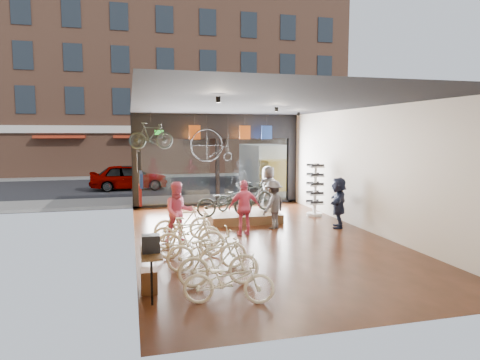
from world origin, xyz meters
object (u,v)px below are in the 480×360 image
object	(u,v)px
display_bike_mid	(254,197)
penny_farthing	(214,146)
floor_bike_0	(229,280)
display_bike_left	(225,202)
customer_5	(338,202)
display_platform	(242,216)
customer_2	(244,208)
customer_1	(178,212)
floor_bike_1	(219,262)
floor_bike_3	(191,237)
hung_bike	(151,136)
floor_bike_5	(183,223)
floor_bike_4	(187,231)
street_car	(129,177)
customer_3	(273,204)
floor_bike_2	(207,249)
box_truck	(270,166)
sunglasses_rack	(315,190)
display_bike_right	(234,197)

from	to	relation	value
display_bike_mid	penny_farthing	world-z (taller)	penny_farthing
floor_bike_0	display_bike_left	xyz separation A→B (m)	(1.34, 6.35, 0.37)
customer_5	display_platform	bearing A→B (deg)	-95.90
display_bike_left	customer_2	size ratio (longest dim) A/B	1.15
customer_1	customer_5	bearing A→B (deg)	0.96
floor_bike_1	display_bike_left	world-z (taller)	display_bike_left
floor_bike_0	floor_bike_3	bearing A→B (deg)	19.38
display_platform	display_bike_left	size ratio (longest dim) A/B	1.27
hung_bike	display_bike_left	bearing A→B (deg)	-143.28
floor_bike_5	customer_5	size ratio (longest dim) A/B	1.02
floor_bike_0	floor_bike_4	xyz separation A→B (m)	(-0.24, 3.82, 0.04)
display_bike_left	customer_1	xyz separation A→B (m)	(-1.70, -1.78, 0.05)
floor_bike_5	hung_bike	world-z (taller)	hung_bike
street_car	floor_bike_0	size ratio (longest dim) A/B	2.51
street_car	floor_bike_1	size ratio (longest dim) A/B	2.50
customer_3	display_bike_mid	bearing A→B (deg)	-117.58
floor_bike_0	floor_bike_2	xyz separation A→B (m)	(-0.04, 1.94, 0.04)
penny_farthing	floor_bike_4	bearing A→B (deg)	-107.95
floor_bike_1	customer_1	distance (m)	3.73
floor_bike_2	display_bike_mid	xyz separation A→B (m)	(2.53, 4.96, 0.37)
customer_2	penny_farthing	xyz separation A→B (m)	(-0.05, 4.46, 1.68)
box_truck	floor_bike_2	distance (m)	14.87
floor_bike_1	floor_bike_2	xyz separation A→B (m)	(-0.05, 1.05, -0.02)
box_truck	sunglasses_rack	world-z (taller)	box_truck
floor_bike_2	customer_3	distance (m)	4.58
floor_bike_3	sunglasses_rack	xyz separation A→B (m)	(5.15, 4.23, 0.46)
customer_2	box_truck	bearing A→B (deg)	-114.39
street_car	floor_bike_3	distance (m)	13.62
floor_bike_1	floor_bike_4	xyz separation A→B (m)	(-0.24, 2.94, -0.02)
box_truck	customer_1	size ratio (longest dim) A/B	3.57
street_car	customer_3	xyz separation A→B (m)	(4.42, -10.95, 0.08)
street_car	customer_1	size ratio (longest dim) A/B	2.41
box_truck	floor_bike_3	distance (m)	14.03
display_bike_left	floor_bike_1	bearing A→B (deg)	162.81
floor_bike_1	floor_bike_5	xyz separation A→B (m)	(-0.24, 3.80, 0.01)
customer_5	display_bike_right	bearing A→B (deg)	-102.33
floor_bike_0	penny_farthing	distance (m)	9.75
floor_bike_3	display_bike_left	xyz separation A→B (m)	(1.60, 3.39, 0.29)
floor_bike_0	box_truck	bearing A→B (deg)	-6.67
display_bike_mid	hung_bike	size ratio (longest dim) A/B	1.12
floor_bike_0	hung_bike	xyz separation A→B (m)	(-0.86, 8.71, 2.50)
floor_bike_1	display_bike_mid	distance (m)	6.51
floor_bike_1	display_platform	bearing A→B (deg)	-16.10
floor_bike_5	display_platform	world-z (taller)	floor_bike_5
customer_3	penny_farthing	world-z (taller)	penny_farthing
street_car	floor_bike_0	bearing A→B (deg)	-174.16
penny_farthing	hung_bike	distance (m)	2.55
floor_bike_4	customer_1	world-z (taller)	customer_1
display_bike_mid	floor_bike_5	bearing A→B (deg)	102.25
floor_bike_0	display_platform	xyz separation A→B (m)	(2.09, 6.97, -0.27)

